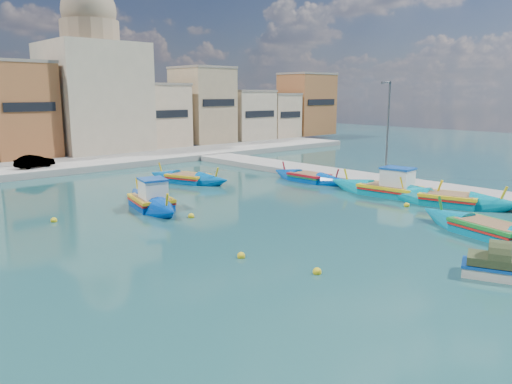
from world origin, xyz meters
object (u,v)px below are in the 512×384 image
quay_street_lamp (387,131)px  luzzu_cyan_mid (309,178)px  church_block (93,81)px  luzzu_turquoise_cabin (390,190)px  luzzu_cyan_south (449,201)px  luzzu_blue_south (490,231)px  tender_near (498,267)px  luzzu_blue_cabin (151,202)px  luzzu_green (188,179)px

quay_street_lamp → luzzu_cyan_mid: size_ratio=1.00×
church_block → luzzu_turquoise_cabin: church_block is taller
church_block → luzzu_cyan_south: 41.58m
quay_street_lamp → luzzu_cyan_mid: bearing=113.6°
luzzu_cyan_mid → luzzu_blue_south: (-5.33, -16.89, 0.02)m
tender_near → luzzu_blue_cabin: bearing=100.8°
church_block → quay_street_lamp: size_ratio=2.39×
church_block → luzzu_cyan_mid: church_block is taller
luzzu_cyan_mid → luzzu_cyan_south: bearing=-90.0°
luzzu_blue_cabin → tender_near: (3.76, -19.75, 0.04)m
luzzu_turquoise_cabin → luzzu_green: luzzu_turquoise_cabin is taller
luzzu_cyan_mid → tender_near: 22.31m
quay_street_lamp → luzzu_turquoise_cabin: quay_street_lamp is taller
luzzu_blue_south → luzzu_cyan_mid: bearing=72.5°
luzzu_blue_cabin → luzzu_blue_south: 19.48m
tender_near → luzzu_blue_south: bearing=25.4°
luzzu_turquoise_cabin → luzzu_blue_south: luzzu_turquoise_cabin is taller
luzzu_blue_south → tender_near: bearing=-154.6°
quay_street_lamp → tender_near: bearing=-133.7°
church_block → luzzu_blue_cabin: size_ratio=2.21×
luzzu_cyan_mid → luzzu_green: 9.88m
tender_near → church_block: bearing=83.1°
luzzu_cyan_south → tender_near: size_ratio=3.02×
quay_street_lamp → luzzu_turquoise_cabin: bearing=-140.7°
luzzu_cyan_south → tender_near: 13.14m
luzzu_blue_cabin → luzzu_cyan_south: 19.09m
luzzu_green → luzzu_cyan_south: bearing=-67.2°
quay_street_lamp → luzzu_green: quay_street_lamp is taller
church_block → luzzu_cyan_south: (5.00, -40.47, -8.12)m
luzzu_cyan_south → luzzu_cyan_mid: bearing=90.0°
tender_near → luzzu_green: bearing=83.0°
luzzu_turquoise_cabin → luzzu_cyan_south: 4.29m
luzzu_turquoise_cabin → tender_near: size_ratio=3.38×
luzzu_blue_cabin → luzzu_green: bearing=40.8°
luzzu_blue_cabin → luzzu_cyan_mid: size_ratio=1.08×
luzzu_green → quay_street_lamp: bearing=-49.3°
luzzu_turquoise_cabin → luzzu_cyan_south: bearing=-87.1°
quay_street_lamp → luzzu_cyan_south: size_ratio=0.89×
quay_street_lamp → luzzu_green: bearing=130.7°
luzzu_green → luzzu_cyan_south: size_ratio=0.91×
luzzu_blue_south → tender_near: (-5.50, -2.61, 0.13)m
luzzu_blue_south → luzzu_cyan_south: luzzu_cyan_south is taller
church_block → luzzu_turquoise_cabin: (4.78, -36.18, -8.02)m
luzzu_turquoise_cabin → tender_near: (-10.61, -11.73, 0.02)m
luzzu_blue_cabin → luzzu_cyan_south: size_ratio=0.96×
church_block → luzzu_turquoise_cabin: 37.37m
luzzu_blue_cabin → luzzu_blue_south: bearing=-61.6°
luzzu_cyan_mid → luzzu_cyan_south: luzzu_cyan_south is taller
church_block → tender_near: church_block is taller
luzzu_green → tender_near: 25.90m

